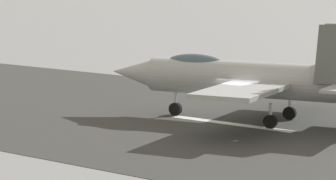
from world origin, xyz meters
name	(u,v)px	position (x,y,z in m)	size (l,w,h in m)	color
ground_plane	(234,124)	(0.00, 0.00, 0.00)	(400.00, 400.00, 0.00)	gray
runway_strip	(234,124)	(-0.02, 0.00, 0.01)	(240.00, 26.00, 0.02)	#333433
fighter_jet	(249,78)	(-0.06, -1.39, 2.49)	(17.23, 14.49, 5.69)	#999EA1
marker_cone_mid	(262,89)	(5.69, -11.83, 0.28)	(0.44, 0.44, 0.55)	orange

